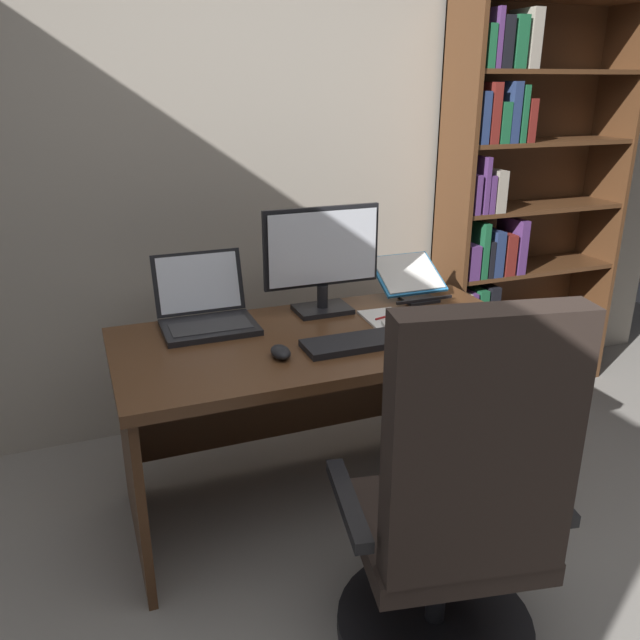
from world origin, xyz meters
TOP-DOWN VIEW (x-y plane):
  - wall_back at (0.00, 1.87)m, footprint 4.63×0.12m
  - desk at (-0.15, 1.05)m, footprint 1.53×0.74m
  - bookshelf at (1.15, 1.64)m, footprint 0.98×0.31m
  - office_chair at (-0.09, 0.15)m, footprint 0.67×0.60m
  - monitor at (-0.06, 1.22)m, footprint 0.48×0.16m
  - laptop at (-0.53, 1.23)m, footprint 0.35×0.33m
  - keyboard at (-0.06, 0.83)m, footprint 0.42×0.15m
  - computer_mouse at (-0.36, 0.83)m, footprint 0.06×0.10m
  - reading_stand_with_book at (0.37, 1.28)m, footprint 0.29×0.28m
  - open_binder at (0.26, 0.78)m, footprint 0.50×0.40m
  - notepad at (0.13, 1.04)m, footprint 0.16×0.22m
  - pen at (0.15, 1.04)m, footprint 0.14×0.04m

SIDE VIEW (x-z plane):
  - office_chair at x=-0.09m, z-range -0.09..1.04m
  - desk at x=-0.15m, z-range 0.16..0.89m
  - notepad at x=0.13m, z-range 0.73..0.74m
  - open_binder at x=0.26m, z-range 0.73..0.75m
  - keyboard at x=-0.06m, z-range 0.73..0.75m
  - pen at x=0.15m, z-range 0.74..0.74m
  - computer_mouse at x=-0.36m, z-range 0.73..0.77m
  - laptop at x=-0.53m, z-range 0.65..0.91m
  - reading_stand_with_book at x=0.37m, z-range 0.73..0.88m
  - monitor at x=-0.06m, z-range 0.73..1.15m
  - bookshelf at x=1.15m, z-range -0.02..1.96m
  - wall_back at x=0.00m, z-range 0.00..2.53m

